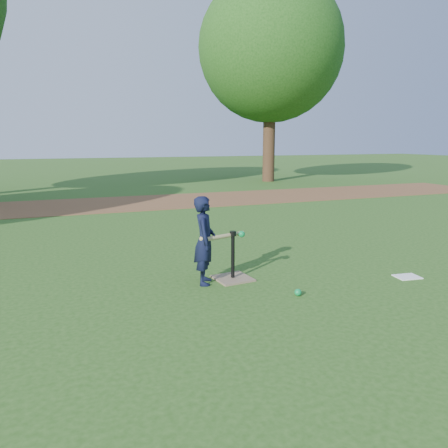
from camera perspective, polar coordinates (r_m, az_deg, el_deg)
name	(u,v)px	position (r m, az deg, el deg)	size (l,w,h in m)	color
ground	(240,287)	(5.21, 2.06, -8.28)	(80.00, 80.00, 0.00)	#285116
dirt_strip	(132,203)	(12.29, -11.96, 2.69)	(24.00, 3.00, 0.01)	brown
child	(205,240)	(5.22, -2.55, -2.16)	(0.39, 0.26, 1.07)	black
wiffle_ball_ground	(298,292)	(5.00, 9.64, -8.80)	(0.08, 0.08, 0.08)	#0C8A41
clipboard	(407,277)	(6.04, 22.82, -6.37)	(0.30, 0.23, 0.01)	white
batting_tee	(233,271)	(5.47, 1.15, -6.12)	(0.47, 0.47, 0.61)	#866F55
swing_action	(226,236)	(5.29, 0.23, -1.58)	(0.63, 0.23, 0.08)	tan
tree_right	(271,49)	(18.90, 6.12, 21.76)	(5.80, 5.80, 8.21)	#382316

